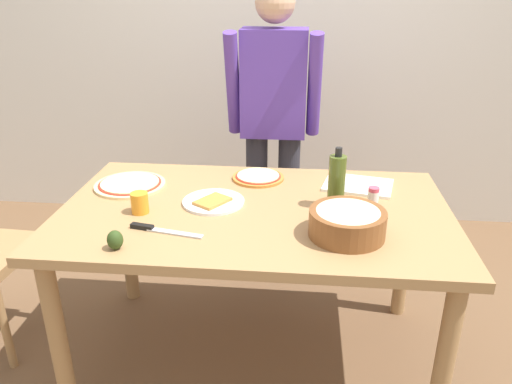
% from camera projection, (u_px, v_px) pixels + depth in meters
% --- Properties ---
extents(ground, '(8.00, 8.00, 0.00)m').
position_uv_depth(ground, '(255.00, 354.00, 2.36)').
color(ground, brown).
extents(wall_back, '(5.60, 0.10, 2.60)m').
position_uv_depth(wall_back, '(279.00, 32.00, 3.30)').
color(wall_back, silver).
rests_on(wall_back, ground).
extents(dining_table, '(1.60, 0.96, 0.76)m').
position_uv_depth(dining_table, '(255.00, 228.00, 2.09)').
color(dining_table, '#A37A4C').
rests_on(dining_table, ground).
extents(person_cook, '(0.49, 0.25, 1.62)m').
position_uv_depth(person_cook, '(273.00, 118.00, 2.67)').
color(person_cook, '#2D2D38').
rests_on(person_cook, ground).
extents(pizza_raw_on_board, '(0.32, 0.32, 0.02)m').
position_uv_depth(pizza_raw_on_board, '(130.00, 184.00, 2.27)').
color(pizza_raw_on_board, beige).
rests_on(pizza_raw_on_board, dining_table).
extents(pizza_cooked_on_tray, '(0.24, 0.24, 0.02)m').
position_uv_depth(pizza_cooked_on_tray, '(258.00, 177.00, 2.35)').
color(pizza_cooked_on_tray, '#C67A33').
rests_on(pizza_cooked_on_tray, dining_table).
extents(plate_with_slice, '(0.26, 0.26, 0.02)m').
position_uv_depth(plate_with_slice, '(213.00, 202.00, 2.09)').
color(plate_with_slice, white).
rests_on(plate_with_slice, dining_table).
extents(popcorn_bowl, '(0.28, 0.28, 0.11)m').
position_uv_depth(popcorn_bowl, '(347.00, 221.00, 1.81)').
color(popcorn_bowl, brown).
rests_on(popcorn_bowl, dining_table).
extents(olive_oil_bottle, '(0.07, 0.07, 0.26)m').
position_uv_depth(olive_oil_bottle, '(337.00, 181.00, 2.02)').
color(olive_oil_bottle, '#47561E').
rests_on(olive_oil_bottle, dining_table).
extents(cup_orange, '(0.07, 0.07, 0.08)m').
position_uv_depth(cup_orange, '(140.00, 203.00, 2.00)').
color(cup_orange, orange).
rests_on(cup_orange, dining_table).
extents(salt_shaker, '(0.04, 0.04, 0.11)m').
position_uv_depth(salt_shaker, '(373.00, 200.00, 2.00)').
color(salt_shaker, white).
rests_on(salt_shaker, dining_table).
extents(cutting_board_white, '(0.34, 0.28, 0.01)m').
position_uv_depth(cutting_board_white, '(358.00, 185.00, 2.27)').
color(cutting_board_white, white).
rests_on(cutting_board_white, dining_table).
extents(chef_knife, '(0.29, 0.08, 0.02)m').
position_uv_depth(chef_knife, '(157.00, 229.00, 1.86)').
color(chef_knife, silver).
rests_on(chef_knife, dining_table).
extents(avocado, '(0.06, 0.06, 0.07)m').
position_uv_depth(avocado, '(115.00, 240.00, 1.73)').
color(avocado, '#2D4219').
rests_on(avocado, dining_table).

